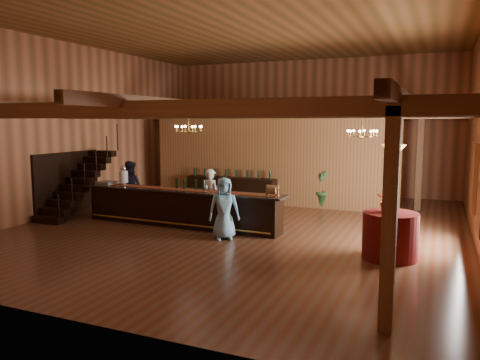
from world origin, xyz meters
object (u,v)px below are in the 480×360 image
at_px(chandelier_right, 362,133).
at_px(guest, 224,208).
at_px(raffle_drum, 272,190).
at_px(floor_plant, 325,189).
at_px(tasting_bar, 181,207).
at_px(beverage_dispenser, 124,176).
at_px(bartender, 211,196).
at_px(backbar_shelf, 231,190).
at_px(staff_second, 130,188).
at_px(chandelier_left, 189,128).
at_px(pendant_lamp, 394,149).
at_px(round_table, 390,236).

xyz_separation_m(chandelier_right, guest, (-3.00, -2.43, -1.88)).
bearing_deg(raffle_drum, floor_plant, 85.29).
bearing_deg(floor_plant, tasting_bar, -126.26).
bearing_deg(guest, beverage_dispenser, 136.00).
bearing_deg(bartender, raffle_drum, 177.05).
xyz_separation_m(backbar_shelf, staff_second, (-2.09, -3.23, 0.39)).
bearing_deg(tasting_bar, bartender, 48.86).
xyz_separation_m(chandelier_left, guest, (1.77, -1.37, -1.99)).
height_order(tasting_bar, chandelier_right, chandelier_right).
xyz_separation_m(tasting_bar, staff_second, (-2.28, 0.73, 0.33)).
distance_m(backbar_shelf, pendant_lamp, 8.07).
bearing_deg(beverage_dispenser, guest, -14.52).
height_order(round_table, chandelier_right, chandelier_right).
height_order(bartender, guest, bartender).
bearing_deg(beverage_dispenser, chandelier_left, 10.25).
bearing_deg(beverage_dispenser, tasting_bar, -3.20).
bearing_deg(guest, chandelier_right, 9.55).
bearing_deg(round_table, bartender, 161.89).
bearing_deg(staff_second, raffle_drum, 168.45).
distance_m(round_table, floor_plant, 6.00).
distance_m(round_table, chandelier_right, 3.52).
bearing_deg(chandelier_left, tasting_bar, -93.14).
relative_size(chandelier_left, bartender, 0.50).
height_order(guest, floor_plant, guest).
bearing_deg(pendant_lamp, round_table, 0.00).
bearing_deg(raffle_drum, guest, -144.20).
height_order(bartender, staff_second, staff_second).
bearing_deg(bartender, staff_second, 16.74).
distance_m(chandelier_left, staff_second, 3.01).
height_order(round_table, chandelier_left, chandelier_left).
bearing_deg(staff_second, pendant_lamp, 165.90).
relative_size(backbar_shelf, chandelier_right, 4.26).
bearing_deg(bartender, round_table, 179.47).
xyz_separation_m(tasting_bar, guest, (1.79, -0.88, 0.26)).
xyz_separation_m(beverage_dispenser, round_table, (7.89, -1.14, -0.83)).
height_order(tasting_bar, guest, guest).
distance_m(tasting_bar, raffle_drum, 2.91).
height_order(backbar_shelf, guest, guest).
bearing_deg(chandelier_right, beverage_dispenser, -168.11).
xyz_separation_m(backbar_shelf, round_table, (6.04, -4.98, 0.03)).
xyz_separation_m(round_table, bartender, (-5.22, 1.71, 0.29)).
relative_size(round_table, bartender, 0.74).
distance_m(pendant_lamp, guest, 4.37).
distance_m(raffle_drum, floor_plant, 4.54).
bearing_deg(pendant_lamp, tasting_bar, 170.09).
bearing_deg(tasting_bar, floor_plant, 55.50).
distance_m(chandelier_left, bartender, 2.08).
relative_size(round_table, staff_second, 0.68).
relative_size(round_table, chandelier_left, 1.48).
xyz_separation_m(chandelier_left, bartender, (0.61, 0.20, -1.98)).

